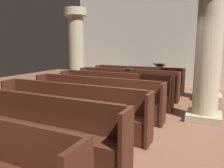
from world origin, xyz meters
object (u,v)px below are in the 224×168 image
(pillar_aisle_side, at_px, (211,48))
(pillar_far_side, at_px, (76,48))
(hymn_book, at_px, (129,69))
(pillar_aisle_rear, at_px, (209,49))
(lectern, at_px, (159,77))
(pew_row_4, at_px, (70,106))
(pew_row_2, at_px, (114,88))
(pew_row_0, at_px, (137,78))
(pew_row_1, at_px, (127,82))
(pew_row_3, at_px, (95,95))
(pew_row_5, at_px, (30,122))

(pillar_aisle_side, height_order, pillar_far_side, same)
(hymn_book, bearing_deg, pillar_aisle_rear, -32.50)
(pillar_aisle_side, xyz_separation_m, lectern, (-2.03, 1.45, -1.29))
(pew_row_4, height_order, lectern, lectern)
(pew_row_2, distance_m, pew_row_4, 2.27)
(pew_row_0, relative_size, pew_row_2, 1.00)
(pew_row_1, distance_m, pillar_aisle_side, 3.03)
(pillar_aisle_rear, xyz_separation_m, lectern, (-2.03, 3.82, -1.29))
(pew_row_3, xyz_separation_m, lectern, (0.61, 4.60, -0.07))
(pew_row_3, relative_size, pillar_aisle_side, 1.09)
(pew_row_5, bearing_deg, pillar_aisle_side, 64.08)
(pew_row_0, relative_size, pillar_aisle_side, 1.09)
(lectern, bearing_deg, pew_row_3, -97.51)
(hymn_book, bearing_deg, pew_row_3, -90.09)
(pew_row_1, xyz_separation_m, pew_row_5, (0.00, -4.54, 0.00))
(pillar_far_side, bearing_deg, pillar_aisle_rear, -22.39)
(pew_row_4, relative_size, hymn_book, 20.06)
(pew_row_5, bearing_deg, hymn_book, 89.96)
(pew_row_0, distance_m, hymn_book, 1.07)
(pew_row_2, distance_m, pew_row_3, 1.14)
(pillar_aisle_side, bearing_deg, lectern, 144.47)
(pew_row_4, relative_size, pew_row_5, 1.00)
(pew_row_5, height_order, pillar_far_side, pillar_far_side)
(pew_row_0, xyz_separation_m, lectern, (0.61, 1.19, -0.07))
(pew_row_1, relative_size, pew_row_5, 1.00)
(pillar_far_side, bearing_deg, pew_row_4, -57.54)
(pillar_aisle_side, bearing_deg, pew_row_2, -142.61)
(pew_row_0, distance_m, pillar_far_side, 2.90)
(pillar_far_side, xyz_separation_m, lectern, (3.19, 1.67, -1.29))
(lectern, bearing_deg, pew_row_5, -95.04)
(pew_row_1, distance_m, pillar_far_side, 2.93)
(pew_row_5, distance_m, hymn_book, 4.75)
(pew_row_2, bearing_deg, pew_row_0, 90.00)
(pew_row_0, xyz_separation_m, pew_row_4, (0.00, -4.54, 0.00))
(pew_row_0, xyz_separation_m, pew_row_3, (0.00, -3.41, 0.00))
(pillar_far_side, height_order, pillar_aisle_rear, same)
(pew_row_1, xyz_separation_m, lectern, (0.61, 2.32, -0.07))
(pillar_aisle_side, bearing_deg, pew_row_4, -121.58)
(pew_row_2, distance_m, lectern, 3.51)
(pew_row_3, height_order, pillar_aisle_side, pillar_aisle_side)
(pew_row_2, height_order, pillar_aisle_rear, pillar_aisle_rear)
(pillar_far_side, relative_size, lectern, 3.09)
(pew_row_1, bearing_deg, pillar_aisle_rear, -29.57)
(pew_row_3, bearing_deg, pew_row_5, -90.00)
(pew_row_2, height_order, pillar_far_side, pillar_far_side)
(pew_row_0, relative_size, pew_row_1, 1.00)
(pillar_far_side, height_order, hymn_book, pillar_far_side)
(pew_row_3, relative_size, pew_row_5, 1.00)
(pew_row_1, relative_size, pew_row_2, 1.00)
(pillar_far_side, distance_m, hymn_book, 2.73)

